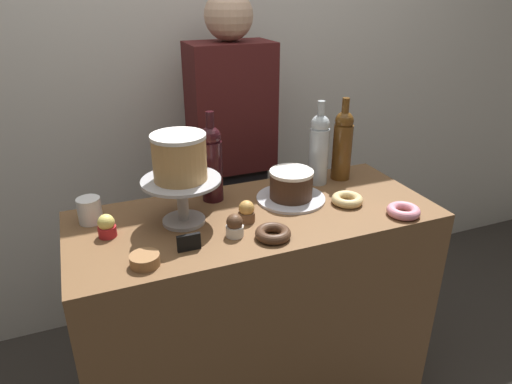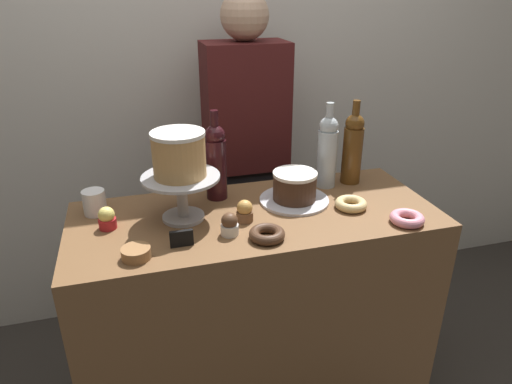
{
  "view_description": "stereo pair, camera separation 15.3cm",
  "coord_description": "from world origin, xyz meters",
  "px_view_note": "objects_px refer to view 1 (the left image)",
  "views": [
    {
      "loc": [
        -0.52,
        -1.29,
        1.62
      ],
      "look_at": [
        0.0,
        0.0,
        0.98
      ],
      "focal_mm": 32.14,
      "sensor_mm": 36.0,
      "label": 1
    },
    {
      "loc": [
        -0.38,
        -1.34,
        1.62
      ],
      "look_at": [
        0.0,
        0.0,
        0.98
      ],
      "focal_mm": 32.14,
      "sensor_mm": 36.0,
      "label": 2
    }
  ],
  "objects_px": {
    "cake_stand_pedestal": "(182,193)",
    "wine_bottle_amber": "(343,144)",
    "wine_bottle_dark_red": "(212,162)",
    "donut_pink": "(403,211)",
    "barista_figure": "(232,168)",
    "cupcake_chocolate": "(235,226)",
    "chocolate_round_cake": "(291,184)",
    "coffee_cup_ceramic": "(90,210)",
    "donut_glazed": "(347,199)",
    "donut_chocolate": "(273,233)",
    "white_layer_cake": "(179,157)",
    "cookie_stack": "(145,260)",
    "cupcake_lemon": "(107,226)",
    "price_sign_chalkboard": "(189,242)",
    "wine_bottle_clear": "(319,148)",
    "cupcake_caramel": "(247,212)"
  },
  "relations": [
    {
      "from": "donut_chocolate",
      "to": "cookie_stack",
      "type": "height_order",
      "value": "same"
    },
    {
      "from": "cupcake_lemon",
      "to": "price_sign_chalkboard",
      "type": "xyz_separation_m",
      "value": [
        0.21,
        -0.18,
        -0.01
      ]
    },
    {
      "from": "donut_glazed",
      "to": "coffee_cup_ceramic",
      "type": "xyz_separation_m",
      "value": [
        -0.86,
        0.2,
        0.03
      ]
    },
    {
      "from": "donut_chocolate",
      "to": "cake_stand_pedestal",
      "type": "bearing_deg",
      "value": 138.23
    },
    {
      "from": "chocolate_round_cake",
      "to": "wine_bottle_dark_red",
      "type": "bearing_deg",
      "value": 157.42
    },
    {
      "from": "donut_pink",
      "to": "cupcake_caramel",
      "type": "bearing_deg",
      "value": 162.73
    },
    {
      "from": "chocolate_round_cake",
      "to": "donut_pink",
      "type": "relative_size",
      "value": 1.4
    },
    {
      "from": "cupcake_chocolate",
      "to": "cupcake_caramel",
      "type": "bearing_deg",
      "value": 47.86
    },
    {
      "from": "cake_stand_pedestal",
      "to": "donut_glazed",
      "type": "bearing_deg",
      "value": -8.09
    },
    {
      "from": "donut_glazed",
      "to": "donut_pink",
      "type": "xyz_separation_m",
      "value": [
        0.13,
        -0.15,
        0.0
      ]
    },
    {
      "from": "wine_bottle_dark_red",
      "to": "cupcake_lemon",
      "type": "distance_m",
      "value": 0.42
    },
    {
      "from": "barista_figure",
      "to": "cupcake_chocolate",
      "type": "bearing_deg",
      "value": -108.53
    },
    {
      "from": "price_sign_chalkboard",
      "to": "barista_figure",
      "type": "xyz_separation_m",
      "value": [
        0.38,
        0.72,
        -0.09
      ]
    },
    {
      "from": "donut_chocolate",
      "to": "cookie_stack",
      "type": "relative_size",
      "value": 1.33
    },
    {
      "from": "cake_stand_pedestal",
      "to": "wine_bottle_clear",
      "type": "bearing_deg",
      "value": 12.6
    },
    {
      "from": "wine_bottle_amber",
      "to": "donut_glazed",
      "type": "height_order",
      "value": "wine_bottle_amber"
    },
    {
      "from": "wine_bottle_dark_red",
      "to": "cupcake_chocolate",
      "type": "bearing_deg",
      "value": -93.26
    },
    {
      "from": "cupcake_caramel",
      "to": "donut_pink",
      "type": "height_order",
      "value": "cupcake_caramel"
    },
    {
      "from": "cake_stand_pedestal",
      "to": "wine_bottle_amber",
      "type": "xyz_separation_m",
      "value": [
        0.68,
        0.13,
        0.04
      ]
    },
    {
      "from": "donut_glazed",
      "to": "white_layer_cake",
      "type": "bearing_deg",
      "value": 171.91
    },
    {
      "from": "wine_bottle_dark_red",
      "to": "barista_figure",
      "type": "distance_m",
      "value": 0.51
    },
    {
      "from": "donut_glazed",
      "to": "cupcake_lemon",
      "type": "bearing_deg",
      "value": 174.45
    },
    {
      "from": "wine_bottle_amber",
      "to": "barista_figure",
      "type": "bearing_deg",
      "value": 127.84
    },
    {
      "from": "wine_bottle_clear",
      "to": "donut_glazed",
      "type": "xyz_separation_m",
      "value": [
        0.01,
        -0.21,
        -0.13
      ]
    },
    {
      "from": "cupcake_chocolate",
      "to": "donut_chocolate",
      "type": "bearing_deg",
      "value": -28.98
    },
    {
      "from": "donut_glazed",
      "to": "donut_chocolate",
      "type": "relative_size",
      "value": 1.0
    },
    {
      "from": "white_layer_cake",
      "to": "cupcake_lemon",
      "type": "relative_size",
      "value": 2.31
    },
    {
      "from": "wine_bottle_clear",
      "to": "cupcake_caramel",
      "type": "bearing_deg",
      "value": -151.95
    },
    {
      "from": "cake_stand_pedestal",
      "to": "wine_bottle_clear",
      "type": "distance_m",
      "value": 0.58
    },
    {
      "from": "cupcake_lemon",
      "to": "coffee_cup_ceramic",
      "type": "height_order",
      "value": "coffee_cup_ceramic"
    },
    {
      "from": "cake_stand_pedestal",
      "to": "cupcake_chocolate",
      "type": "relative_size",
      "value": 3.42
    },
    {
      "from": "wine_bottle_clear",
      "to": "barista_figure",
      "type": "xyz_separation_m",
      "value": [
        -0.21,
        0.42,
        -0.21
      ]
    },
    {
      "from": "chocolate_round_cake",
      "to": "wine_bottle_dark_red",
      "type": "relative_size",
      "value": 0.48
    },
    {
      "from": "wine_bottle_dark_red",
      "to": "donut_pink",
      "type": "bearing_deg",
      "value": -32.96
    },
    {
      "from": "cupcake_chocolate",
      "to": "coffee_cup_ceramic",
      "type": "distance_m",
      "value": 0.49
    },
    {
      "from": "cupcake_lemon",
      "to": "donut_pink",
      "type": "relative_size",
      "value": 0.66
    },
    {
      "from": "cookie_stack",
      "to": "cupcake_lemon",
      "type": "bearing_deg",
      "value": 111.28
    },
    {
      "from": "donut_pink",
      "to": "barista_figure",
      "type": "distance_m",
      "value": 0.85
    },
    {
      "from": "wine_bottle_dark_red",
      "to": "donut_chocolate",
      "type": "distance_m",
      "value": 0.37
    },
    {
      "from": "wine_bottle_clear",
      "to": "cookie_stack",
      "type": "height_order",
      "value": "wine_bottle_clear"
    },
    {
      "from": "wine_bottle_clear",
      "to": "barista_figure",
      "type": "height_order",
      "value": "barista_figure"
    },
    {
      "from": "chocolate_round_cake",
      "to": "wine_bottle_dark_red",
      "type": "xyz_separation_m",
      "value": [
        -0.26,
        0.11,
        0.08
      ]
    },
    {
      "from": "wine_bottle_amber",
      "to": "coffee_cup_ceramic",
      "type": "height_order",
      "value": "wine_bottle_amber"
    },
    {
      "from": "chocolate_round_cake",
      "to": "price_sign_chalkboard",
      "type": "height_order",
      "value": "chocolate_round_cake"
    },
    {
      "from": "coffee_cup_ceramic",
      "to": "barista_figure",
      "type": "bearing_deg",
      "value": 33.81
    },
    {
      "from": "cupcake_chocolate",
      "to": "white_layer_cake",
      "type": "bearing_deg",
      "value": 130.39
    },
    {
      "from": "chocolate_round_cake",
      "to": "donut_glazed",
      "type": "xyz_separation_m",
      "value": [
        0.17,
        -0.11,
        -0.05
      ]
    },
    {
      "from": "cupcake_caramel",
      "to": "barista_figure",
      "type": "relative_size",
      "value": 0.05
    },
    {
      "from": "donut_chocolate",
      "to": "coffee_cup_ceramic",
      "type": "height_order",
      "value": "coffee_cup_ceramic"
    },
    {
      "from": "cake_stand_pedestal",
      "to": "price_sign_chalkboard",
      "type": "relative_size",
      "value": 3.63
    }
  ]
}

